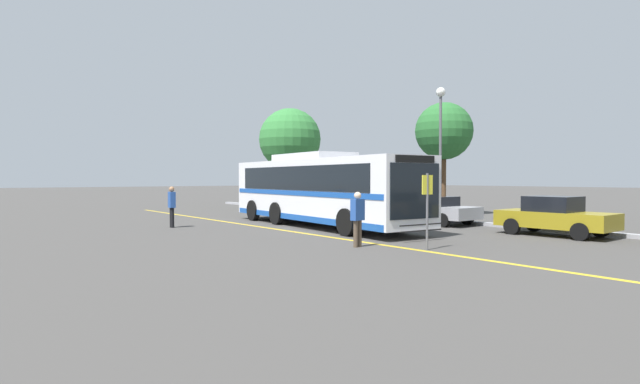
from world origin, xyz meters
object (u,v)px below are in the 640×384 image
(bus_stop_sign, at_px, (427,201))
(tree_0, at_px, (290,139))
(parked_car_0, at_px, (281,200))
(pedestrian_1, at_px, (358,216))
(tree_1, at_px, (444,132))
(street_lamp, at_px, (441,127))
(parked_car_3, at_px, (555,216))
(parked_car_1, at_px, (345,204))
(pedestrian_0, at_px, (172,204))
(parked_car_2, at_px, (432,210))
(transit_bus, at_px, (320,188))

(bus_stop_sign, xyz_separation_m, tree_0, (-22.58, 10.72, 3.69))
(tree_0, bearing_deg, parked_car_0, -39.38)
(pedestrian_1, bearing_deg, tree_1, 21.85)
(bus_stop_sign, bearing_deg, pedestrian_1, -50.09)
(parked_car_0, distance_m, street_lamp, 11.61)
(parked_car_3, distance_m, street_lamp, 8.86)
(parked_car_1, bearing_deg, pedestrian_1, -124.58)
(pedestrian_0, distance_m, bus_stop_sign, 11.44)
(pedestrian_1, bearing_deg, parked_car_2, 18.21)
(parked_car_0, xyz_separation_m, bus_stop_sign, (17.44, -6.50, 0.74))
(pedestrian_1, relative_size, bus_stop_sign, 0.75)
(transit_bus, distance_m, parked_car_3, 9.27)
(parked_car_3, bearing_deg, transit_bus, -61.93)
(transit_bus, bearing_deg, parked_car_0, -109.44)
(parked_car_0, height_order, street_lamp, street_lamp)
(parked_car_2, bearing_deg, parked_car_3, -93.78)
(parked_car_1, distance_m, tree_0, 13.22)
(parked_car_0, xyz_separation_m, pedestrian_0, (6.50, -9.82, 0.32))
(parked_car_1, height_order, bus_stop_sign, bus_stop_sign)
(parked_car_1, distance_m, bus_stop_sign, 12.62)
(pedestrian_1, height_order, tree_0, tree_0)
(bus_stop_sign, bearing_deg, transit_bus, -99.25)
(parked_car_2, height_order, pedestrian_1, pedestrian_1)
(pedestrian_0, bearing_deg, tree_1, -91.74)
(transit_bus, xyz_separation_m, tree_0, (-15.01, 8.76, 3.46))
(bus_stop_sign, bearing_deg, parked_car_3, -179.05)
(parked_car_3, distance_m, tree_1, 11.34)
(pedestrian_0, bearing_deg, street_lamp, -100.95)
(parked_car_2, height_order, pedestrian_0, pedestrian_0)
(pedestrian_1, relative_size, tree_0, 0.22)
(transit_bus, distance_m, pedestrian_0, 6.30)
(pedestrian_0, bearing_deg, transit_bus, -115.73)
(pedestrian_1, height_order, street_lamp, street_lamp)
(bus_stop_sign, bearing_deg, parked_car_2, -136.22)
(bus_stop_sign, xyz_separation_m, tree_1, (-8.67, 11.79, 3.34))
(bus_stop_sign, height_order, tree_0, tree_0)
(pedestrian_0, height_order, tree_0, tree_0)
(transit_bus, xyz_separation_m, pedestrian_0, (-3.37, -5.28, -0.65))
(street_lamp, bearing_deg, parked_car_3, -20.87)
(parked_car_0, xyz_separation_m, pedestrian_1, (15.74, -7.67, 0.28))
(tree_1, bearing_deg, transit_bus, -83.61)
(street_lamp, bearing_deg, pedestrian_0, -107.74)
(parked_car_1, bearing_deg, parked_car_3, -84.82)
(parked_car_2, height_order, tree_0, tree_0)
(parked_car_1, xyz_separation_m, street_lamp, (4.02, 2.99, 4.01))
(transit_bus, bearing_deg, pedestrian_0, -27.26)
(parked_car_2, relative_size, pedestrian_0, 2.45)
(parked_car_2, xyz_separation_m, tree_1, (-3.40, 5.17, 4.09))
(parked_car_3, bearing_deg, parked_car_2, -92.77)
(parked_car_1, relative_size, bus_stop_sign, 2.19)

